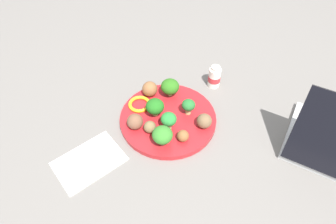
{
  "coord_description": "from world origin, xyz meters",
  "views": [
    {
      "loc": [
        0.34,
        0.44,
        0.65
      ],
      "look_at": [
        0.0,
        0.0,
        0.04
      ],
      "focal_mm": 31.08,
      "sensor_mm": 36.0,
      "label": 1
    }
  ],
  "objects": [
    {
      "name": "pepper_ring_front_right",
      "position": [
        0.04,
        -0.09,
        0.02
      ],
      "size": [
        0.09,
        0.09,
        0.01
      ],
      "primitive_type": "torus",
      "rotation": [
        0.0,
        0.0,
        5.37
      ],
      "color": "yellow",
      "rests_on": "plate"
    },
    {
      "name": "ground_plane",
      "position": [
        0.0,
        0.0,
        0.0
      ],
      "size": [
        4.0,
        4.0,
        0.0
      ],
      "primitive_type": "plane",
      "color": "slate"
    },
    {
      "name": "napkin",
      "position": [
        0.25,
        -0.01,
        0.0
      ],
      "size": [
        0.17,
        0.12,
        0.01
      ],
      "primitive_type": "cube",
      "rotation": [
        0.0,
        0.0,
        0.03
      ],
      "color": "white",
      "rests_on": "ground_plane"
    },
    {
      "name": "meatball_front_right",
      "position": [
        -0.06,
        0.09,
        0.04
      ],
      "size": [
        0.04,
        0.04,
        0.04
      ],
      "primitive_type": "sphere",
      "color": "brown",
      "rests_on": "plate"
    },
    {
      "name": "broccoli_floret_mid_left",
      "position": [
        0.02,
        -0.03,
        0.05
      ],
      "size": [
        0.05,
        0.05,
        0.06
      ],
      "color": "#94CB6C",
      "rests_on": "plate"
    },
    {
      "name": "broccoli_floret_back_right",
      "position": [
        -0.06,
        -0.07,
        0.05
      ],
      "size": [
        0.06,
        0.06,
        0.06
      ],
      "color": "#9EBA71",
      "rests_on": "plate"
    },
    {
      "name": "meatball_far_rim",
      "position": [
        0.02,
        0.09,
        0.03
      ],
      "size": [
        0.03,
        0.03,
        0.03
      ],
      "primitive_type": "sphere",
      "color": "brown",
      "rests_on": "plate"
    },
    {
      "name": "broccoli_floret_back_left",
      "position": [
        -0.06,
        0.02,
        0.05
      ],
      "size": [
        0.04,
        0.04,
        0.05
      ],
      "color": "#A7BA72",
      "rests_on": "plate"
    },
    {
      "name": "meatball_mid_right",
      "position": [
        0.1,
        -0.03,
        0.04
      ],
      "size": [
        0.05,
        0.05,
        0.05
      ],
      "primitive_type": "sphere",
      "color": "brown",
      "rests_on": "plate"
    },
    {
      "name": "broccoli_floret_center",
      "position": [
        0.07,
        0.07,
        0.05
      ],
      "size": [
        0.05,
        0.05,
        0.06
      ],
      "color": "#A5B780",
      "rests_on": "plate"
    },
    {
      "name": "fork",
      "position": [
        0.26,
        0.01,
        0.01
      ],
      "size": [
        0.12,
        0.03,
        0.01
      ],
      "color": "silver",
      "rests_on": "napkin"
    },
    {
      "name": "plate",
      "position": [
        0.0,
        0.0,
        0.01
      ],
      "size": [
        0.28,
        0.28,
        0.02
      ],
      "primitive_type": "cylinder",
      "color": "red",
      "rests_on": "ground_plane"
    },
    {
      "name": "knife",
      "position": [
        0.26,
        -0.03,
        0.01
      ],
      "size": [
        0.15,
        0.03,
        0.01
      ],
      "color": "silver",
      "rests_on": "napkin"
    },
    {
      "name": "yogurt_bottle",
      "position": [
        -0.21,
        -0.03,
        0.03
      ],
      "size": [
        0.04,
        0.04,
        0.08
      ],
      "color": "white",
      "rests_on": "ground_plane"
    },
    {
      "name": "meatball_back_left",
      "position": [
        0.07,
        0.01,
        0.03
      ],
      "size": [
        0.03,
        0.03,
        0.03
      ],
      "primitive_type": "sphere",
      "color": "brown",
      "rests_on": "plate"
    },
    {
      "name": "meatball_near_rim",
      "position": [
        -0.01,
        -0.11,
        0.04
      ],
      "size": [
        0.05,
        0.05,
        0.05
      ],
      "primitive_type": "sphere",
      "color": "brown",
      "rests_on": "plate"
    },
    {
      "name": "broccoli_floret_far_rim",
      "position": [
        0.02,
        0.03,
        0.05
      ],
      "size": [
        0.04,
        0.04,
        0.05
      ],
      "color": "#8DB871",
      "rests_on": "plate"
    }
  ]
}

